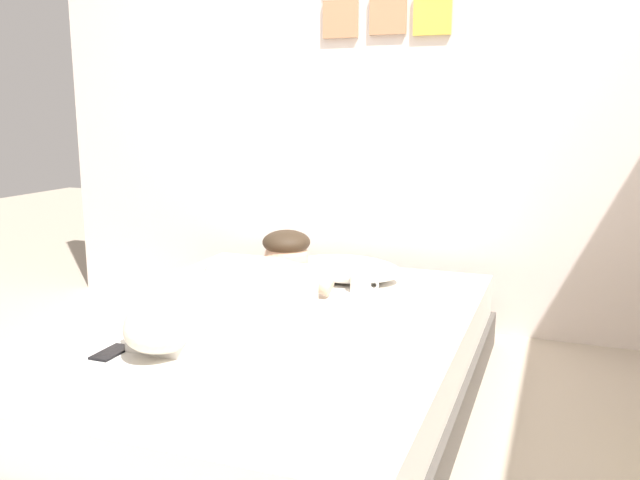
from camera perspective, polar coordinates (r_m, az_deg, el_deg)
ground_plane at (r=2.27m, az=-5.24°, el=-18.04°), size 11.65×11.65×0.00m
back_wall at (r=3.43m, az=5.90°, el=13.55°), size 3.83×0.12×2.50m
bed at (r=2.54m, az=-4.55°, el=-10.51°), size 1.47×1.98×0.34m
pillow at (r=3.00m, az=2.16°, el=-2.48°), size 0.52×0.32×0.11m
person_lying at (r=2.47m, az=-6.23°, el=-4.34°), size 0.43×0.92×0.27m
dog at (r=2.25m, az=-11.52°, el=-6.09°), size 0.26×0.57×0.21m
coffee_cup at (r=2.81m, az=3.56°, el=-3.79°), size 0.12×0.09×0.07m
cell_phone at (r=2.24m, az=-17.54°, el=-9.21°), size 0.07×0.14×0.01m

